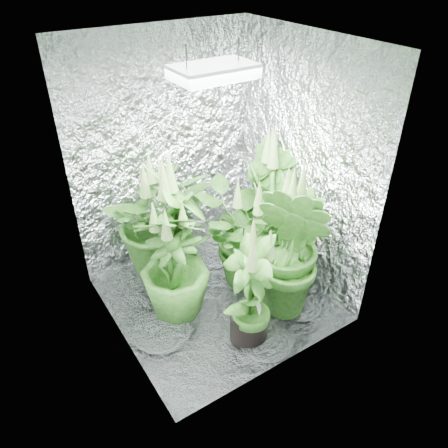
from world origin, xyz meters
TOP-DOWN VIEW (x-y plane):
  - ground at (0.00, 0.00)m, footprint 1.60×1.60m
  - walls at (0.00, 0.00)m, footprint 1.62×1.62m
  - ceiling at (0.00, 0.00)m, footprint 1.60×1.60m
  - grow_lamp at (0.00, 0.00)m, footprint 0.50×0.30m
  - plant_a at (-0.18, 0.64)m, footprint 1.05×1.05m
  - plant_b at (-0.19, 0.25)m, footprint 0.77×0.77m
  - plant_c at (0.64, 0.19)m, footprint 0.80×0.80m
  - plant_d at (-0.34, 0.04)m, footprint 0.70×0.70m
  - plant_e at (0.35, 0.05)m, footprint 1.06×1.06m
  - plant_f at (-0.03, -0.49)m, footprint 0.56×0.56m
  - plant_g at (0.42, -0.38)m, footprint 0.63×0.63m
  - circulation_fan at (0.59, 0.17)m, footprint 0.16×0.33m
  - plant_label at (0.03, -0.52)m, footprint 0.06×0.06m

SIDE VIEW (x-z plane):
  - ground at x=0.00m, z-range 0.00..0.00m
  - circulation_fan at x=0.59m, z-range -0.03..0.35m
  - plant_label at x=0.03m, z-range 0.25..0.35m
  - plant_f at x=-0.03m, z-range -0.05..0.93m
  - plant_e at x=0.35m, z-range -0.03..0.95m
  - plant_d at x=-0.34m, z-range -0.04..0.98m
  - plant_a at x=-0.18m, z-range -0.03..1.06m
  - plant_c at x=0.64m, z-range -0.05..1.19m
  - plant_b at x=-0.19m, z-range -0.05..1.20m
  - plant_g at x=0.42m, z-range -0.04..1.20m
  - walls at x=0.00m, z-range 0.00..2.00m
  - grow_lamp at x=0.00m, z-range 1.72..1.94m
  - ceiling at x=0.00m, z-range 2.00..2.00m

